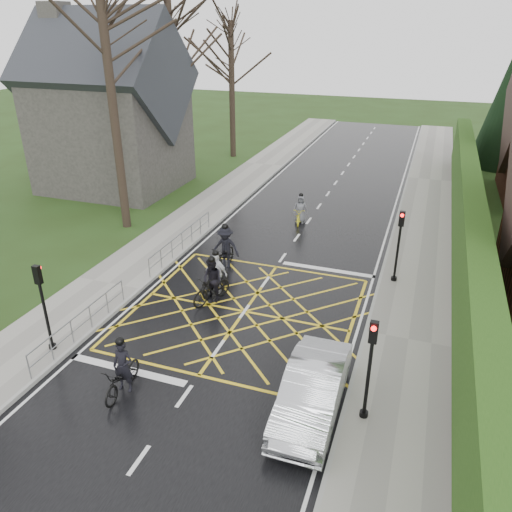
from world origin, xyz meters
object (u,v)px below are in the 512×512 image
Objects in this scene: cyclist_back at (212,285)px; cyclist_lead at (300,213)px; cyclist_rear at (123,374)px; cyclist_front at (216,277)px; cyclist_mid at (225,252)px; car at (312,391)px.

cyclist_back is 9.34m from cyclist_lead.
cyclist_rear is 1.02× the size of cyclist_front.
cyclist_mid is at bearing -112.70° from cyclist_lead.
cyclist_back is 0.73m from cyclist_front.
cyclist_rear reaches higher than cyclist_lead.
car is at bearing 7.01° from cyclist_rear.
cyclist_lead is (1.06, 9.28, -0.16)m from cyclist_back.
cyclist_rear is 8.58m from cyclist_mid.
cyclist_back is at bearing -104.18° from cyclist_lead.
cyclist_mid is 1.14× the size of cyclist_front.
cyclist_rear is at bearing -90.12° from cyclist_mid.
cyclist_lead is at bearing 105.32° from cyclist_back.
cyclist_lead is (1.71, 6.38, -0.19)m from cyclist_mid.
cyclist_mid is 0.50× the size of car.
cyclist_back is 1.13× the size of cyclist_lead.
car is (5.44, 1.02, 0.12)m from cyclist_rear.
cyclist_lead reaches higher than car.
cyclist_mid is (-0.33, 8.57, 0.16)m from cyclist_rear.
cyclist_back is (0.33, 5.67, 0.13)m from cyclist_rear.
cyclist_rear is 5.68m from cyclist_back.
cyclist_mid reaches higher than cyclist_back.
cyclist_back is at bearing -68.80° from cyclist_front.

